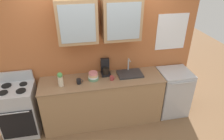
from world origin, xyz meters
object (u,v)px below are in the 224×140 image
(coffee_maker, at_px, (105,69))
(sink_faucet, at_px, (130,73))
(bowl_stack, at_px, (93,76))
(vase, at_px, (60,79))
(cup_near_sink, at_px, (112,78))
(dishwasher, at_px, (172,92))
(cup_near_bowls, at_px, (79,81))
(stove_range, at_px, (20,110))

(coffee_maker, bearing_deg, sink_faucet, -14.74)
(sink_faucet, relative_size, bowl_stack, 2.43)
(vase, height_order, coffee_maker, coffee_maker)
(cup_near_sink, relative_size, dishwasher, 0.11)
(bowl_stack, xyz_separation_m, cup_near_bowls, (-0.25, -0.08, -0.02))
(sink_faucet, xyz_separation_m, bowl_stack, (-0.67, -0.04, 0.04))
(stove_range, height_order, cup_near_sink, stove_range)
(cup_near_sink, distance_m, coffee_maker, 0.26)
(sink_faucet, relative_size, coffee_maker, 1.55)
(coffee_maker, bearing_deg, bowl_stack, -146.90)
(sink_faucet, xyz_separation_m, vase, (-1.23, -0.14, 0.11))
(sink_faucet, distance_m, coffee_maker, 0.46)
(stove_range, relative_size, coffee_maker, 3.82)
(dishwasher, bearing_deg, sink_faucet, 174.95)
(bowl_stack, distance_m, vase, 0.56)
(dishwasher, xyz_separation_m, coffee_maker, (-1.31, 0.19, 0.57))
(cup_near_sink, distance_m, dishwasher, 1.33)
(stove_range, distance_m, coffee_maker, 1.67)
(cup_near_bowls, relative_size, dishwasher, 0.12)
(vase, bearing_deg, cup_near_sink, 0.87)
(stove_range, height_order, dishwasher, stove_range)
(bowl_stack, distance_m, cup_near_sink, 0.33)
(bowl_stack, relative_size, cup_near_sink, 1.79)
(cup_near_bowls, bearing_deg, cup_near_sink, 0.14)
(vase, bearing_deg, stove_range, 175.34)
(cup_near_sink, relative_size, coffee_maker, 0.36)
(vase, relative_size, cup_near_bowls, 2.25)
(bowl_stack, relative_size, vase, 0.73)
(sink_faucet, bearing_deg, dishwasher, -5.05)
(stove_range, bearing_deg, vase, -4.66)
(stove_range, relative_size, dishwasher, 1.19)
(bowl_stack, xyz_separation_m, coffee_maker, (0.24, 0.16, 0.04))
(stove_range, relative_size, vase, 4.38)
(stove_range, bearing_deg, coffee_maker, 6.86)
(sink_faucet, distance_m, cup_near_sink, 0.38)
(cup_near_sink, height_order, dishwasher, cup_near_sink)
(cup_near_sink, bearing_deg, dishwasher, 2.09)
(stove_range, relative_size, sink_faucet, 2.47)
(stove_range, relative_size, cup_near_bowls, 9.84)
(sink_faucet, relative_size, dishwasher, 0.48)
(sink_faucet, bearing_deg, cup_near_sink, -161.13)
(cup_near_sink, xyz_separation_m, coffee_maker, (-0.08, 0.24, 0.07))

